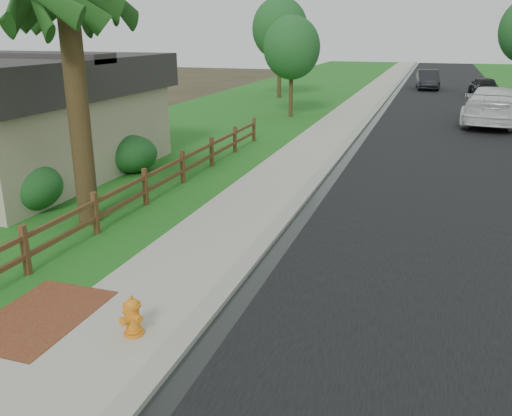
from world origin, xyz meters
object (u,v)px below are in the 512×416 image
(fire_hydrant, at_px, (132,317))
(dark_car_mid, at_px, (484,86))
(white_suv, at_px, (493,106))
(ranch_fence, at_px, (165,175))

(fire_hydrant, relative_size, dark_car_mid, 0.17)
(fire_hydrant, bearing_deg, white_suv, 73.62)
(ranch_fence, xyz_separation_m, fire_hydrant, (3.22, -7.40, -0.20))
(fire_hydrant, distance_m, dark_car_mid, 39.04)
(fire_hydrant, relative_size, white_suv, 0.10)
(fire_hydrant, bearing_deg, ranch_fence, 113.50)
(ranch_fence, height_order, dark_car_mid, dark_car_mid)
(white_suv, height_order, dark_car_mid, white_suv)
(fire_hydrant, height_order, dark_car_mid, dark_car_mid)
(ranch_fence, height_order, white_suv, white_suv)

